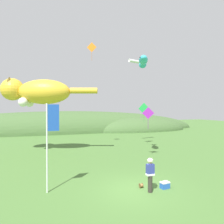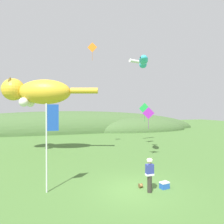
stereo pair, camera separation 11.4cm
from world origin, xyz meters
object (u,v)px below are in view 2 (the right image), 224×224
(kite_diamond_violet, at_px, (148,113))
(festival_attendant, at_px, (150,174))
(picnic_cooler, at_px, (164,185))
(kite_giant_cat, at_px, (38,92))
(kite_fish_windsock, at_px, (143,61))
(kite_spool, at_px, (141,186))
(kite_tube_streamer, at_px, (137,62))
(kite_diamond_green, at_px, (145,109))
(festival_banner_pole, at_px, (49,134))
(kite_diamond_orange, at_px, (92,48))

(kite_diamond_violet, bearing_deg, festival_attendant, -118.69)
(festival_attendant, distance_m, picnic_cooler, 1.30)
(kite_giant_cat, bearing_deg, kite_fish_windsock, -32.51)
(kite_spool, height_order, kite_fish_windsock, kite_fish_windsock)
(festival_attendant, bearing_deg, kite_tube_streamer, 67.00)
(kite_giant_cat, height_order, kite_fish_windsock, kite_fish_windsock)
(kite_diamond_green, bearing_deg, festival_banner_pole, -136.67)
(kite_fish_windsock, height_order, kite_diamond_violet, kite_fish_windsock)
(kite_fish_windsock, relative_size, kite_diamond_violet, 1.38)
(kite_giant_cat, bearing_deg, kite_diamond_orange, 1.65)
(kite_giant_cat, relative_size, kite_fish_windsock, 3.39)
(kite_diamond_violet, height_order, kite_diamond_green, kite_diamond_green)
(festival_attendant, relative_size, kite_fish_windsock, 0.66)
(kite_fish_windsock, distance_m, kite_diamond_green, 8.03)
(festival_attendant, distance_m, kite_spool, 1.09)
(festival_banner_pole, bearing_deg, kite_spool, -12.41)
(kite_fish_windsock, bearing_deg, kite_diamond_green, 60.95)
(picnic_cooler, height_order, kite_giant_cat, kite_giant_cat)
(kite_tube_streamer, relative_size, kite_diamond_violet, 1.11)
(festival_banner_pole, bearing_deg, kite_fish_windsock, 30.25)
(festival_attendant, xyz_separation_m, picnic_cooler, (1.03, 0.18, -0.77))
(festival_attendant, relative_size, kite_diamond_green, 0.77)
(kite_fish_windsock, bearing_deg, kite_diamond_violet, 7.65)
(festival_banner_pole, xyz_separation_m, kite_diamond_violet, (8.49, 4.71, 0.95))
(kite_spool, xyz_separation_m, picnic_cooler, (1.20, -0.50, 0.05))
(kite_fish_windsock, xyz_separation_m, kite_diamond_violet, (0.54, 0.07, -4.57))
(kite_tube_streamer, distance_m, kite_diamond_green, 5.72)
(kite_diamond_orange, bearing_deg, kite_fish_windsock, -60.84)
(kite_giant_cat, distance_m, kite_tube_streamer, 11.74)
(kite_diamond_orange, distance_m, kite_diamond_green, 9.34)
(festival_attendant, relative_size, picnic_cooler, 3.35)
(festival_attendant, distance_m, festival_banner_pole, 5.66)
(kite_diamond_green, bearing_deg, festival_attendant, -117.05)
(picnic_cooler, xyz_separation_m, kite_giant_cat, (-6.80, 11.77, 5.90))
(kite_giant_cat, relative_size, kite_diamond_violet, 4.66)
(festival_banner_pole, distance_m, kite_diamond_violet, 9.75)
(festival_attendant, relative_size, kite_diamond_orange, 0.90)
(picnic_cooler, height_order, kite_tube_streamer, kite_tube_streamer)
(picnic_cooler, bearing_deg, festival_banner_pole, 165.45)
(kite_fish_windsock, bearing_deg, kite_giant_cat, 147.49)
(kite_diamond_green, bearing_deg, kite_fish_windsock, -119.05)
(kite_spool, height_order, kite_diamond_green, kite_diamond_green)
(festival_attendant, relative_size, kite_giant_cat, 0.19)
(festival_attendant, height_order, kite_diamond_orange, kite_diamond_orange)
(festival_attendant, xyz_separation_m, kite_diamond_orange, (-0.22, 12.11, 10.14))
(festival_banner_pole, xyz_separation_m, kite_diamond_green, (11.29, 10.65, 1.38))
(kite_giant_cat, bearing_deg, kite_diamond_green, 2.06)
(picnic_cooler, bearing_deg, festival_attendant, -169.84)
(kite_diamond_violet, bearing_deg, kite_diamond_orange, 123.47)
(festival_banner_pole, bearing_deg, festival_attendant, -19.30)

